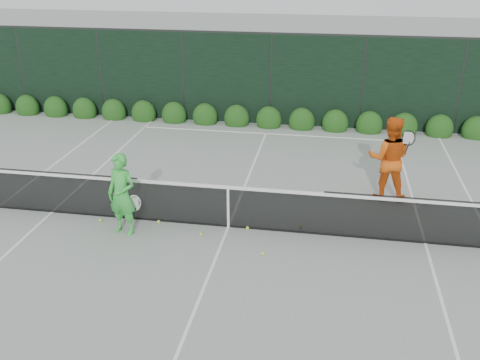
# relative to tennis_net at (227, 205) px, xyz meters

# --- Properties ---
(ground) EXTENTS (80.00, 80.00, 0.00)m
(ground) POSITION_rel_tennis_net_xyz_m (0.02, 0.00, -0.53)
(ground) COLOR gray
(ground) RESTS_ON ground
(tennis_net) EXTENTS (12.90, 0.10, 1.07)m
(tennis_net) POSITION_rel_tennis_net_xyz_m (0.00, 0.00, 0.00)
(tennis_net) COLOR #10311D
(tennis_net) RESTS_ON ground
(player_woman) EXTENTS (0.73, 0.58, 1.77)m
(player_woman) POSITION_rel_tennis_net_xyz_m (-2.10, -0.60, 0.35)
(player_woman) COLOR green
(player_woman) RESTS_ON ground
(player_man) EXTENTS (1.05, 0.85, 2.04)m
(player_man) POSITION_rel_tennis_net_xyz_m (3.47, 2.09, 0.49)
(player_man) COLOR #DF5812
(player_man) RESTS_ON ground
(court_lines) EXTENTS (11.03, 23.83, 0.01)m
(court_lines) POSITION_rel_tennis_net_xyz_m (0.02, 0.00, -0.53)
(court_lines) COLOR white
(court_lines) RESTS_ON ground
(windscreen_fence) EXTENTS (32.00, 21.07, 3.06)m
(windscreen_fence) POSITION_rel_tennis_net_xyz_m (0.02, -2.71, 0.98)
(windscreen_fence) COLOR black
(windscreen_fence) RESTS_ON ground
(hedge_row) EXTENTS (31.66, 0.65, 0.94)m
(hedge_row) POSITION_rel_tennis_net_xyz_m (0.02, 7.15, -0.30)
(hedge_row) COLOR #17380F
(hedge_row) RESTS_ON ground
(tennis_balls) EXTENTS (4.45, 1.31, 0.07)m
(tennis_balls) POSITION_rel_tennis_net_xyz_m (-0.31, -0.27, -0.50)
(tennis_balls) COLOR #D8EA34
(tennis_balls) RESTS_ON ground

